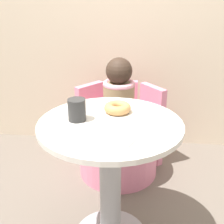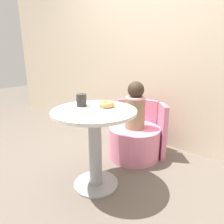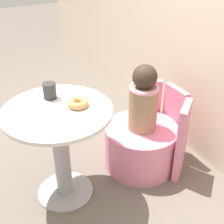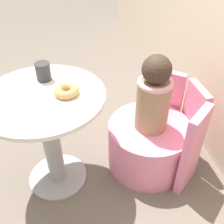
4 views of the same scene
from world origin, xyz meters
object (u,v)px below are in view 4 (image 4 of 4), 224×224
tub_chair (148,144)px  child_figure (154,95)px  round_table (48,125)px  cup (43,72)px  donut (66,91)px

tub_chair → child_figure: child_figure is taller
child_figure → round_table: bearing=-88.9°
cup → donut: bearing=32.5°
child_figure → donut: size_ratio=3.72×
round_table → child_figure: child_figure is taller
donut → cup: (-0.18, -0.12, 0.03)m
tub_chair → child_figure: 0.41m
donut → cup: cup is taller
tub_chair → donut: donut is taller
round_table → cup: (-0.16, 0.01, 0.27)m
round_table → tub_chair: 0.71m
tub_chair → donut: 0.75m
child_figure → donut: bearing=-86.1°
child_figure → cup: bearing=-103.1°
child_figure → cup: child_figure is taller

